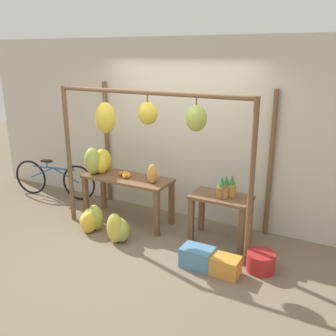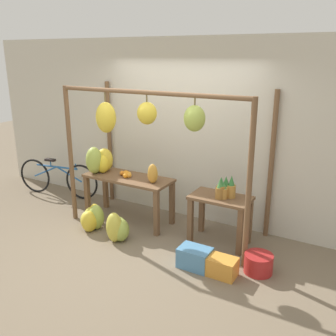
{
  "view_description": "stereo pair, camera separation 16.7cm",
  "coord_description": "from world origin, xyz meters",
  "px_view_note": "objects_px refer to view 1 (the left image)",
  "views": [
    {
      "loc": [
        2.52,
        -3.78,
        2.56
      ],
      "look_at": [
        0.1,
        0.73,
        0.98
      ],
      "focal_mm": 40.0,
      "sensor_mm": 36.0,
      "label": 1
    },
    {
      "loc": [
        2.66,
        -3.7,
        2.56
      ],
      "look_at": [
        0.1,
        0.73,
        0.98
      ],
      "focal_mm": 40.0,
      "sensor_mm": 36.0,
      "label": 2
    }
  ],
  "objects_px": {
    "fruit_crate_purple": "(225,266)",
    "fruit_crate_white": "(197,257)",
    "pineapple_cluster": "(225,189)",
    "banana_pile_ground_right": "(118,229)",
    "parked_bicycle": "(54,179)",
    "banana_pile_on_table": "(98,161)",
    "banana_pile_ground_left": "(91,219)",
    "blue_bucket": "(261,262)",
    "papaya_pile": "(153,175)",
    "orange_pile": "(125,174)"
  },
  "relations": [
    {
      "from": "pineapple_cluster",
      "to": "papaya_pile",
      "type": "distance_m",
      "value": 1.1
    },
    {
      "from": "fruit_crate_white",
      "to": "papaya_pile",
      "type": "height_order",
      "value": "papaya_pile"
    },
    {
      "from": "pineapple_cluster",
      "to": "parked_bicycle",
      "type": "distance_m",
      "value": 3.4
    },
    {
      "from": "fruit_crate_white",
      "to": "parked_bicycle",
      "type": "relative_size",
      "value": 0.24
    },
    {
      "from": "banana_pile_ground_right",
      "to": "blue_bucket",
      "type": "distance_m",
      "value": 1.98
    },
    {
      "from": "papaya_pile",
      "to": "orange_pile",
      "type": "bearing_deg",
      "value": 176.55
    },
    {
      "from": "banana_pile_ground_left",
      "to": "parked_bicycle",
      "type": "xyz_separation_m",
      "value": [
        -1.48,
        0.76,
        0.17
      ]
    },
    {
      "from": "banana_pile_ground_right",
      "to": "blue_bucket",
      "type": "height_order",
      "value": "banana_pile_ground_right"
    },
    {
      "from": "fruit_crate_purple",
      "to": "parked_bicycle",
      "type": "bearing_deg",
      "value": 165.55
    },
    {
      "from": "banana_pile_ground_right",
      "to": "fruit_crate_white",
      "type": "distance_m",
      "value": 1.25
    },
    {
      "from": "papaya_pile",
      "to": "fruit_crate_purple",
      "type": "bearing_deg",
      "value": -25.86
    },
    {
      "from": "banana_pile_ground_left",
      "to": "banana_pile_ground_right",
      "type": "xyz_separation_m",
      "value": [
        0.56,
        -0.1,
        0.01
      ]
    },
    {
      "from": "orange_pile",
      "to": "papaya_pile",
      "type": "bearing_deg",
      "value": -3.45
    },
    {
      "from": "orange_pile",
      "to": "fruit_crate_purple",
      "type": "height_order",
      "value": "orange_pile"
    },
    {
      "from": "orange_pile",
      "to": "banana_pile_ground_left",
      "type": "height_order",
      "value": "orange_pile"
    },
    {
      "from": "pineapple_cluster",
      "to": "fruit_crate_purple",
      "type": "xyz_separation_m",
      "value": [
        0.29,
        -0.74,
        -0.69
      ]
    },
    {
      "from": "pineapple_cluster",
      "to": "papaya_pile",
      "type": "xyz_separation_m",
      "value": [
        -1.1,
        -0.06,
        0.05
      ]
    },
    {
      "from": "fruit_crate_purple",
      "to": "orange_pile",
      "type": "bearing_deg",
      "value": 159.61
    },
    {
      "from": "pineapple_cluster",
      "to": "banana_pile_ground_right",
      "type": "relative_size",
      "value": 0.71
    },
    {
      "from": "banana_pile_on_table",
      "to": "banana_pile_ground_right",
      "type": "bearing_deg",
      "value": -37.21
    },
    {
      "from": "pineapple_cluster",
      "to": "banana_pile_on_table",
      "type": "bearing_deg",
      "value": -178.18
    },
    {
      "from": "fruit_crate_white",
      "to": "papaya_pile",
      "type": "distance_m",
      "value": 1.43
    },
    {
      "from": "banana_pile_ground_left",
      "to": "banana_pile_ground_right",
      "type": "distance_m",
      "value": 0.57
    },
    {
      "from": "banana_pile_ground_left",
      "to": "parked_bicycle",
      "type": "relative_size",
      "value": 0.27
    },
    {
      "from": "pineapple_cluster",
      "to": "banana_pile_ground_right",
      "type": "distance_m",
      "value": 1.6
    },
    {
      "from": "pineapple_cluster",
      "to": "banana_pile_ground_right",
      "type": "xyz_separation_m",
      "value": [
        -1.32,
        -0.66,
        -0.63
      ]
    },
    {
      "from": "orange_pile",
      "to": "banana_pile_ground_left",
      "type": "distance_m",
      "value": 0.85
    },
    {
      "from": "parked_bicycle",
      "to": "fruit_crate_white",
      "type": "bearing_deg",
      "value": -15.86
    },
    {
      "from": "pineapple_cluster",
      "to": "parked_bicycle",
      "type": "relative_size",
      "value": 0.19
    },
    {
      "from": "banana_pile_on_table",
      "to": "papaya_pile",
      "type": "height_order",
      "value": "banana_pile_on_table"
    },
    {
      "from": "pineapple_cluster",
      "to": "parked_bicycle",
      "type": "bearing_deg",
      "value": 176.53
    },
    {
      "from": "parked_bicycle",
      "to": "fruit_crate_purple",
      "type": "bearing_deg",
      "value": -14.45
    },
    {
      "from": "banana_pile_ground_right",
      "to": "fruit_crate_white",
      "type": "xyz_separation_m",
      "value": [
        1.25,
        -0.08,
        -0.05
      ]
    },
    {
      "from": "fruit_crate_white",
      "to": "papaya_pile",
      "type": "bearing_deg",
      "value": 147.01
    },
    {
      "from": "fruit_crate_white",
      "to": "parked_bicycle",
      "type": "bearing_deg",
      "value": 164.14
    },
    {
      "from": "pineapple_cluster",
      "to": "papaya_pile",
      "type": "height_order",
      "value": "papaya_pile"
    },
    {
      "from": "papaya_pile",
      "to": "fruit_crate_purple",
      "type": "distance_m",
      "value": 1.71
    },
    {
      "from": "banana_pile_ground_right",
      "to": "papaya_pile",
      "type": "height_order",
      "value": "papaya_pile"
    },
    {
      "from": "fruit_crate_purple",
      "to": "banana_pile_ground_left",
      "type": "bearing_deg",
      "value": 175.21
    },
    {
      "from": "banana_pile_ground_left",
      "to": "papaya_pile",
      "type": "height_order",
      "value": "papaya_pile"
    },
    {
      "from": "fruit_crate_white",
      "to": "banana_pile_ground_right",
      "type": "bearing_deg",
      "value": 176.51
    },
    {
      "from": "fruit_crate_purple",
      "to": "fruit_crate_white",
      "type": "bearing_deg",
      "value": 178.98
    },
    {
      "from": "banana_pile_on_table",
      "to": "orange_pile",
      "type": "xyz_separation_m",
      "value": [
        0.49,
        0.03,
        -0.15
      ]
    },
    {
      "from": "papaya_pile",
      "to": "banana_pile_ground_right",
      "type": "bearing_deg",
      "value": -110.57
    },
    {
      "from": "banana_pile_ground_right",
      "to": "blue_bucket",
      "type": "relative_size",
      "value": 1.26
    },
    {
      "from": "banana_pile_on_table",
      "to": "banana_pile_ground_left",
      "type": "height_order",
      "value": "banana_pile_on_table"
    },
    {
      "from": "orange_pile",
      "to": "parked_bicycle",
      "type": "relative_size",
      "value": 0.14
    },
    {
      "from": "pineapple_cluster",
      "to": "blue_bucket",
      "type": "distance_m",
      "value": 1.05
    },
    {
      "from": "parked_bicycle",
      "to": "fruit_crate_purple",
      "type": "distance_m",
      "value": 3.78
    },
    {
      "from": "parked_bicycle",
      "to": "papaya_pile",
      "type": "distance_m",
      "value": 2.33
    }
  ]
}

